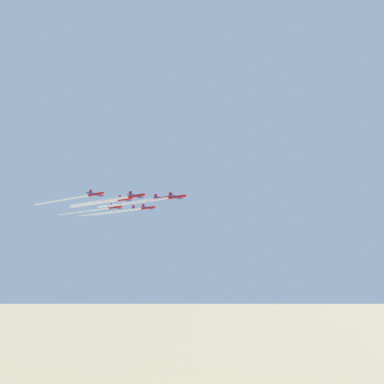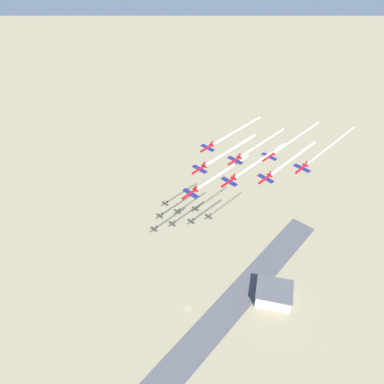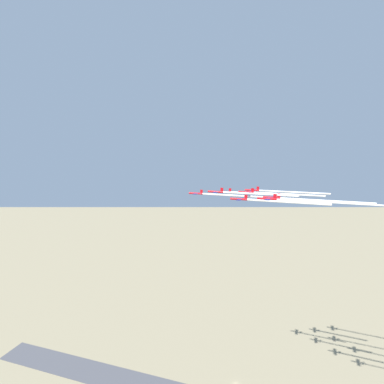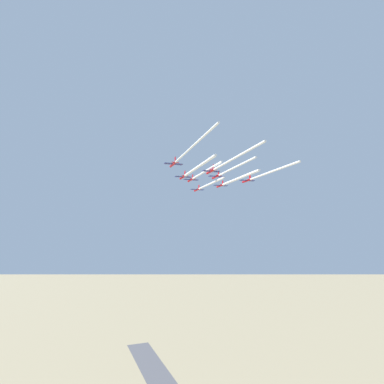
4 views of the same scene
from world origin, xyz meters
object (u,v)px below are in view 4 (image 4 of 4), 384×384
at_px(jet_5, 247,181).
at_px(jet_7, 211,171).
at_px(jet_4, 216,177).
at_px(jet_2, 220,186).
at_px(jet_0, 197,190).
at_px(jet_3, 183,177).
at_px(jet_6, 173,164).
at_px(jet_1, 191,180).

height_order(jet_5, jet_7, jet_7).
bearing_deg(jet_7, jet_4, 59.53).
distance_m(jet_2, jet_7, 40.19).
xyz_separation_m(jet_0, jet_5, (0.56, 40.17, 1.45)).
bearing_deg(jet_7, jet_5, 29.54).
xyz_separation_m(jet_3, jet_6, (17.69, 9.52, 2.73)).
relative_size(jet_1, jet_7, 1.00).
height_order(jet_0, jet_6, jet_6).
xyz_separation_m(jet_6, jet_7, (-17.41, 10.57, -2.39)).
bearing_deg(jet_1, jet_6, -120.47).
height_order(jet_2, jet_3, jet_3).
xyz_separation_m(jet_0, jet_7, (35.66, 39.12, 1.57)).
bearing_deg(jet_4, jet_3, -180.00).
relative_size(jet_0, jet_5, 1.00).
relative_size(jet_0, jet_3, 1.00).
xyz_separation_m(jet_2, jet_7, (35.38, 19.03, 0.97)).
relative_size(jet_2, jet_5, 1.00).
relative_size(jet_3, jet_4, 1.00).
relative_size(jet_5, jet_7, 1.00).
height_order(jet_0, jet_5, jet_5).
height_order(jet_1, jet_7, jet_1).
bearing_deg(jet_3, jet_6, -120.47).
distance_m(jet_4, jet_7, 20.12).
bearing_deg(jet_5, jet_2, 120.47).
distance_m(jet_5, jet_7, 35.12).
xyz_separation_m(jet_0, jet_3, (35.38, 19.03, 1.22)).
bearing_deg(jet_3, jet_0, 59.53).
height_order(jet_2, jet_7, jet_7).
height_order(jet_2, jet_5, jet_5).
bearing_deg(jet_4, jet_6, -150.46).
bearing_deg(jet_5, jet_0, 120.47).
distance_m(jet_2, jet_4, 20.20).
height_order(jet_4, jet_6, jet_6).
relative_size(jet_1, jet_4, 1.00).
height_order(jet_5, jet_6, jet_6).
distance_m(jet_0, jet_7, 52.95).
relative_size(jet_4, jet_6, 1.00).
bearing_deg(jet_0, jet_3, -120.47).
bearing_deg(jet_7, jet_6, 180.00).
height_order(jet_4, jet_7, jet_4).
bearing_deg(jet_7, jet_1, 90.00).
xyz_separation_m(jet_4, jet_6, (35.10, -1.06, 1.26)).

